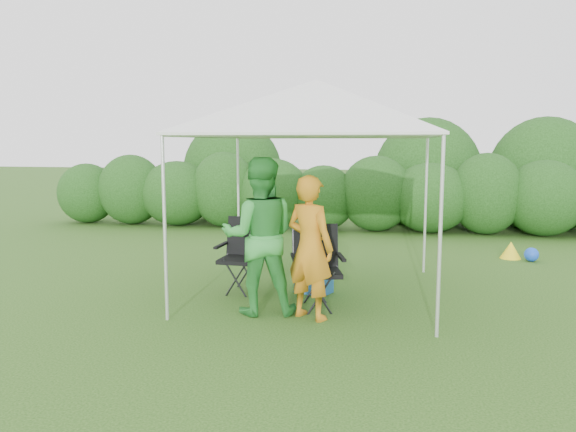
% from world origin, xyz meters
% --- Properties ---
extents(ground, '(70.00, 70.00, 0.00)m').
position_xyz_m(ground, '(0.00, 0.00, 0.00)').
color(ground, '#36601E').
extents(hedge, '(14.76, 1.53, 1.80)m').
position_xyz_m(hedge, '(0.04, 6.00, 0.83)').
color(hedge, '#225119').
rests_on(hedge, ground).
extents(canopy, '(3.10, 3.10, 2.83)m').
position_xyz_m(canopy, '(0.00, 0.50, 2.46)').
color(canopy, silver).
rests_on(canopy, ground).
extents(chair_right, '(0.73, 0.69, 1.01)m').
position_xyz_m(chair_right, '(0.10, -0.14, 0.57)').
color(chair_right, black).
rests_on(chair_right, ground).
extents(chair_left, '(0.65, 0.59, 1.00)m').
position_xyz_m(chair_left, '(-0.98, 0.43, 0.57)').
color(chair_left, black).
rests_on(chair_left, ground).
extents(man, '(0.72, 0.63, 1.66)m').
position_xyz_m(man, '(0.09, -0.62, 0.83)').
color(man, '#C57616').
rests_on(man, ground).
extents(woman, '(1.04, 0.89, 1.86)m').
position_xyz_m(woman, '(-0.52, -0.53, 0.93)').
color(woman, green).
rests_on(woman, ground).
extents(cooler, '(0.56, 0.49, 0.39)m').
position_xyz_m(cooler, '(-0.02, 0.49, 0.20)').
color(cooler, '#225D9E').
rests_on(cooler, ground).
extents(bottle, '(0.06, 0.06, 0.21)m').
position_xyz_m(bottle, '(0.04, 0.45, 0.50)').
color(bottle, '#592D0C').
rests_on(bottle, cooler).
extents(lawn_toy, '(0.60, 0.50, 0.30)m').
position_xyz_m(lawn_toy, '(3.12, 3.31, 0.14)').
color(lawn_toy, yellow).
rests_on(lawn_toy, ground).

